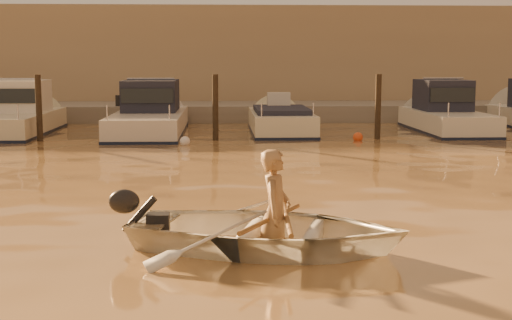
{
  "coord_description": "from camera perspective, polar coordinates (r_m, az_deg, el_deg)",
  "views": [
    {
      "loc": [
        -0.05,
        -7.9,
        2.42
      ],
      "look_at": [
        0.55,
        4.0,
        0.75
      ],
      "focal_mm": 50.0,
      "sensor_mm": 36.0,
      "label": 1
    }
  ],
  "objects": [
    {
      "name": "ground_plane",
      "position": [
        8.26,
        -2.43,
        -9.07
      ],
      "size": [
        160.0,
        160.0,
        0.0
      ],
      "primitive_type": "plane",
      "color": "brown",
      "rests_on": "ground"
    },
    {
      "name": "dinghy",
      "position": [
        9.18,
        0.94,
        -5.7
      ],
      "size": [
        4.11,
        3.38,
        0.74
      ],
      "primitive_type": "imported",
      "rotation": [
        0.0,
        0.0,
        1.31
      ],
      "color": "silver",
      "rests_on": "ground_plane"
    },
    {
      "name": "person",
      "position": [
        9.1,
        1.57,
        -4.18
      ],
      "size": [
        0.52,
        0.67,
        1.61
      ],
      "primitive_type": "imported",
      "rotation": [
        0.0,
        0.0,
        1.31
      ],
      "color": "#9B744D",
      "rests_on": "dinghy"
    },
    {
      "name": "outboard_motor",
      "position": [
        9.56,
        -7.95,
        -5.04
      ],
      "size": [
        0.97,
        0.62,
        0.7
      ],
      "primitive_type": null,
      "rotation": [
        0.0,
        0.0,
        -0.26
      ],
      "color": "black",
      "rests_on": "dinghy"
    },
    {
      "name": "oar_port",
      "position": [
        9.09,
        2.5,
        -4.74
      ],
      "size": [
        0.16,
        2.1,
        0.13
      ],
      "primitive_type": "cylinder",
      "rotation": [
        1.54,
        0.0,
        -0.05
      ],
      "color": "brown",
      "rests_on": "dinghy"
    },
    {
      "name": "oar_starboard",
      "position": [
        9.13,
        1.25,
        -4.68
      ],
      "size": [
        0.93,
        1.93,
        0.13
      ],
      "primitive_type": "cylinder",
      "rotation": [
        1.54,
        0.0,
        -0.43
      ],
      "color": "brown",
      "rests_on": "dinghy"
    },
    {
      "name": "moored_boat_1",
      "position": [
        24.91,
        -18.75,
        3.44
      ],
      "size": [
        2.18,
        6.51,
        1.75
      ],
      "primitive_type": null,
      "color": "beige",
      "rests_on": "ground_plane"
    },
    {
      "name": "moored_boat_2",
      "position": [
        24.08,
        -8.52,
        3.63
      ],
      "size": [
        2.24,
        7.52,
        1.75
      ],
      "primitive_type": null,
      "color": "silver",
      "rests_on": "ground_plane"
    },
    {
      "name": "moored_boat_3",
      "position": [
        24.08,
        2.0,
        2.76
      ],
      "size": [
        1.98,
        5.74,
        0.95
      ],
      "primitive_type": null,
      "color": "beige",
      "rests_on": "ground_plane"
    },
    {
      "name": "moored_boat_4",
      "position": [
        25.18,
        15.02,
        3.63
      ],
      "size": [
        1.98,
        6.2,
        1.75
      ],
      "primitive_type": null,
      "color": "silver",
      "rests_on": "ground_plane"
    },
    {
      "name": "piling_1",
      "position": [
        22.42,
        -16.97,
        3.76
      ],
      "size": [
        0.18,
        0.18,
        2.2
      ],
      "primitive_type": "cylinder",
      "color": "#2D2319",
      "rests_on": "ground_plane"
    },
    {
      "name": "piling_2",
      "position": [
        21.75,
        -3.27,
        3.97
      ],
      "size": [
        0.18,
        0.18,
        2.2
      ],
      "primitive_type": "cylinder",
      "color": "#2D2319",
      "rests_on": "ground_plane"
    },
    {
      "name": "piling_3",
      "position": [
        22.28,
        9.73,
        3.96
      ],
      "size": [
        0.18,
        0.18,
        2.2
      ],
      "primitive_type": "cylinder",
      "color": "#2D2319",
      "rests_on": "ground_plane"
    },
    {
      "name": "fender_c",
      "position": [
        20.6,
        -5.71,
        1.48
      ],
      "size": [
        0.3,
        0.3,
        0.3
      ],
      "primitive_type": "sphere",
      "color": "white",
      "rests_on": "ground_plane"
    },
    {
      "name": "fender_d",
      "position": [
        21.86,
        8.16,
        1.82
      ],
      "size": [
        0.3,
        0.3,
        0.3
      ],
      "primitive_type": "sphere",
      "color": "#E34B1A",
      "rests_on": "ground_plane"
    },
    {
      "name": "fender_e",
      "position": [
        23.08,
        17.02,
        1.87
      ],
      "size": [
        0.3,
        0.3,
        0.3
      ],
      "primitive_type": "sphere",
      "color": "white",
      "rests_on": "ground_plane"
    },
    {
      "name": "quay",
      "position": [
        29.49,
        -2.77,
        3.57
      ],
      "size": [
        52.0,
        4.0,
        1.0
      ],
      "primitive_type": "cube",
      "color": "gray",
      "rests_on": "ground_plane"
    },
    {
      "name": "waterfront_building",
      "position": [
        34.9,
        -2.81,
        7.95
      ],
      "size": [
        46.0,
        7.0,
        4.8
      ],
      "primitive_type": "cube",
      "color": "#9E8466",
      "rests_on": "quay"
    }
  ]
}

